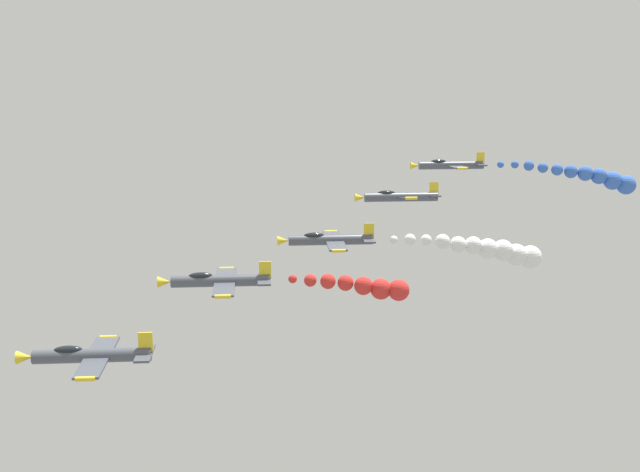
{
  "coord_description": "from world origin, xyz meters",
  "views": [
    {
      "loc": [
        -84.95,
        6.33,
        94.77
      ],
      "look_at": [
        0.0,
        0.0,
        76.0
      ],
      "focal_mm": 45.64,
      "sensor_mm": 36.0,
      "label": 1
    }
  ],
  "objects": [
    {
      "name": "airplane_lead",
      "position": [
        -24.65,
        19.64,
        72.31
      ],
      "size": [
        9.56,
        10.35,
        2.32
      ],
      "rotation": [
        0.0,
        0.01,
        0.0
      ],
      "color": "#474C56"
    },
    {
      "name": "airplane_left_inner",
      "position": [
        -12.62,
        10.28,
        74.75
      ],
      "size": [
        9.56,
        10.35,
        2.32
      ],
      "rotation": [
        0.0,
        -0.01,
        0.0
      ],
      "color": "#474C56"
    },
    {
      "name": "smoke_trail_left_inner",
      "position": [
        -13.15,
        -3.46,
        74.04
      ],
      "size": [
        2.44,
        11.17,
        2.52
      ],
      "color": "red"
    },
    {
      "name": "airplane_right_inner",
      "position": [
        -0.7,
        -0.92,
        75.74
      ],
      "size": [
        9.56,
        10.35,
        2.32
      ],
      "rotation": [
        0.0,
        -0.0,
        0.0
      ],
      "color": "#474C56"
    },
    {
      "name": "smoke_trail_right_inner",
      "position": [
        1.32,
        -19.73,
        73.73
      ],
      "size": [
        5.02,
        17.96,
        4.88
      ],
      "color": "white"
    },
    {
      "name": "airplane_left_outer",
      "position": [
        12.22,
        -10.69,
        78.06
      ],
      "size": [
        9.49,
        10.35,
        2.79
      ],
      "rotation": [
        0.0,
        0.16,
        0.0
      ],
      "color": "#474C56"
    },
    {
      "name": "airplane_right_outer",
      "position": [
        25.19,
        -19.91,
        80.19
      ],
      "size": [
        9.56,
        10.35,
        2.35
      ],
      "rotation": [
        0.0,
        0.06,
        0.0
      ],
      "color": "#474C56"
    },
    {
      "name": "smoke_trail_right_outer",
      "position": [
        24.97,
        -40.64,
        78.31
      ],
      "size": [
        2.71,
        19.91,
        4.88
      ],
      "color": "blue"
    }
  ]
}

